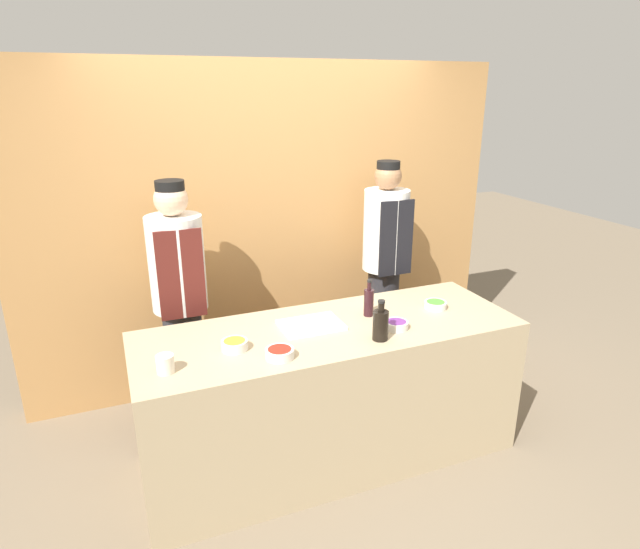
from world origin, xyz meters
TOP-DOWN VIEW (x-y plane):
  - ground_plane at (0.00, 0.00)m, footprint 14.00×14.00m
  - cabinet_wall at (0.00, 1.18)m, footprint 3.65×0.18m
  - counter at (0.00, 0.00)m, footprint 2.26×0.79m
  - sauce_bowl_red at (-0.39, -0.24)m, footprint 0.15×0.15m
  - sauce_bowl_purple at (0.36, -0.15)m, footprint 0.14×0.14m
  - sauce_bowl_yellow at (-0.58, -0.06)m, footprint 0.14×0.14m
  - sauce_bowl_green at (0.74, 0.02)m, footprint 0.14×0.14m
  - cutting_board at (-0.10, 0.06)m, footprint 0.36×0.26m
  - bottle_wine at (0.29, 0.08)m, footprint 0.06×0.06m
  - bottle_soy at (0.20, -0.24)m, footprint 0.09×0.09m
  - cup_cream at (-0.95, -0.17)m, footprint 0.09×0.09m
  - chef_left at (-0.75, 0.73)m, footprint 0.35×0.35m
  - chef_right at (0.75, 0.73)m, footprint 0.33×0.33m

SIDE VIEW (x-z plane):
  - ground_plane at x=0.00m, z-range 0.00..0.00m
  - counter at x=0.00m, z-range 0.00..0.88m
  - cutting_board at x=-0.10m, z-range 0.88..0.90m
  - sauce_bowl_purple at x=0.36m, z-range 0.88..0.93m
  - sauce_bowl_green at x=0.74m, z-range 0.88..0.93m
  - sauce_bowl_red at x=-0.39m, z-range 0.88..0.93m
  - sauce_bowl_yellow at x=-0.58m, z-range 0.88..0.94m
  - chef_left at x=-0.75m, z-range 0.07..1.75m
  - cup_cream at x=-0.95m, z-range 0.88..0.97m
  - chef_right at x=0.75m, z-range 0.08..1.80m
  - bottle_wine at x=0.29m, z-range 0.86..1.09m
  - bottle_soy at x=0.20m, z-range 0.86..1.09m
  - cabinet_wall at x=0.00m, z-range 0.00..2.40m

